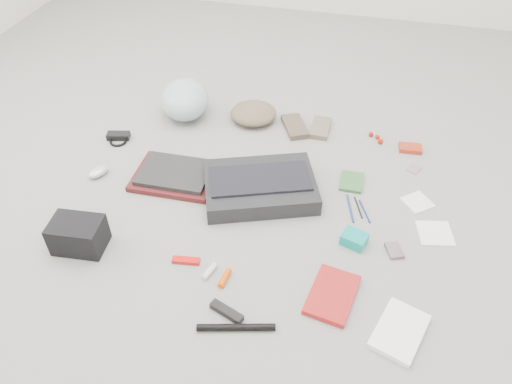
% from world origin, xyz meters
% --- Properties ---
extents(ground_plane, '(4.00, 4.00, 0.00)m').
position_xyz_m(ground_plane, '(0.00, 0.00, 0.00)').
color(ground_plane, gray).
extents(messenger_bag, '(0.54, 0.46, 0.08)m').
position_xyz_m(messenger_bag, '(0.01, 0.05, 0.04)').
color(messenger_bag, '#252528').
rests_on(messenger_bag, ground_plane).
extents(bag_flap, '(0.45, 0.32, 0.01)m').
position_xyz_m(bag_flap, '(0.01, 0.05, 0.08)').
color(bag_flap, black).
rests_on(bag_flap, messenger_bag).
extents(laptop_sleeve, '(0.36, 0.27, 0.02)m').
position_xyz_m(laptop_sleeve, '(-0.38, 0.05, 0.01)').
color(laptop_sleeve, '#59191A').
rests_on(laptop_sleeve, ground_plane).
extents(laptop, '(0.31, 0.23, 0.02)m').
position_xyz_m(laptop, '(-0.38, 0.05, 0.03)').
color(laptop, black).
rests_on(laptop, laptop_sleeve).
extents(bike_helmet, '(0.33, 0.36, 0.18)m').
position_xyz_m(bike_helmet, '(-0.50, 0.54, 0.09)').
color(bike_helmet, '#AACDCE').
rests_on(bike_helmet, ground_plane).
extents(beanie, '(0.26, 0.25, 0.08)m').
position_xyz_m(beanie, '(-0.16, 0.58, 0.04)').
color(beanie, brown).
rests_on(beanie, ground_plane).
extents(mitten_left, '(0.17, 0.21, 0.03)m').
position_xyz_m(mitten_left, '(0.06, 0.55, 0.01)').
color(mitten_left, brown).
rests_on(mitten_left, ground_plane).
extents(mitten_right, '(0.09, 0.17, 0.03)m').
position_xyz_m(mitten_right, '(0.18, 0.57, 0.01)').
color(mitten_right, '#756552').
rests_on(mitten_right, ground_plane).
extents(power_brick, '(0.12, 0.07, 0.03)m').
position_xyz_m(power_brick, '(-0.75, 0.27, 0.01)').
color(power_brick, black).
rests_on(power_brick, ground_plane).
extents(cable_coil, '(0.10, 0.10, 0.01)m').
position_xyz_m(cable_coil, '(-0.74, 0.24, 0.01)').
color(cable_coil, black).
rests_on(cable_coil, ground_plane).
extents(mouse, '(0.09, 0.11, 0.04)m').
position_xyz_m(mouse, '(-0.71, -0.01, 0.02)').
color(mouse, '#BCBCBC').
rests_on(mouse, ground_plane).
extents(camera_bag, '(0.20, 0.15, 0.12)m').
position_xyz_m(camera_bag, '(-0.58, -0.40, 0.06)').
color(camera_bag, black).
rests_on(camera_bag, ground_plane).
extents(multitool, '(0.10, 0.04, 0.02)m').
position_xyz_m(multitool, '(-0.17, -0.38, 0.01)').
color(multitool, red).
rests_on(multitool, ground_plane).
extents(toiletry_tube_white, '(0.04, 0.08, 0.02)m').
position_xyz_m(toiletry_tube_white, '(-0.07, -0.41, 0.01)').
color(toiletry_tube_white, silver).
rests_on(toiletry_tube_white, ground_plane).
extents(toiletry_tube_orange, '(0.03, 0.08, 0.02)m').
position_xyz_m(toiletry_tube_orange, '(-0.01, -0.43, 0.01)').
color(toiletry_tube_orange, '#EE4A00').
rests_on(toiletry_tube_orange, ground_plane).
extents(u_lock, '(0.13, 0.07, 0.02)m').
position_xyz_m(u_lock, '(0.04, -0.56, 0.01)').
color(u_lock, black).
rests_on(u_lock, ground_plane).
extents(bike_pump, '(0.25, 0.09, 0.02)m').
position_xyz_m(bike_pump, '(0.09, -0.61, 0.01)').
color(bike_pump, black).
rests_on(bike_pump, ground_plane).
extents(book_red, '(0.18, 0.24, 0.02)m').
position_xyz_m(book_red, '(0.37, -0.41, 0.01)').
color(book_red, red).
rests_on(book_red, ground_plane).
extents(book_white, '(0.20, 0.24, 0.02)m').
position_xyz_m(book_white, '(0.60, -0.49, 0.01)').
color(book_white, white).
rests_on(book_white, ground_plane).
extents(notepad, '(0.10, 0.13, 0.01)m').
position_xyz_m(notepad, '(0.37, 0.21, 0.01)').
color(notepad, '#346332').
rests_on(notepad, ground_plane).
extents(pen_blue, '(0.05, 0.16, 0.01)m').
position_xyz_m(pen_blue, '(0.39, 0.05, 0.00)').
color(pen_blue, navy).
rests_on(pen_blue, ground_plane).
extents(pen_black, '(0.05, 0.12, 0.01)m').
position_xyz_m(pen_black, '(0.42, 0.06, 0.00)').
color(pen_black, black).
rests_on(pen_black, ground_plane).
extents(pen_navy, '(0.06, 0.12, 0.01)m').
position_xyz_m(pen_navy, '(0.44, 0.04, 0.00)').
color(pen_navy, navy).
rests_on(pen_navy, ground_plane).
extents(accordion_wallet, '(0.11, 0.10, 0.05)m').
position_xyz_m(accordion_wallet, '(0.42, -0.14, 0.02)').
color(accordion_wallet, '#0CA39A').
rests_on(accordion_wallet, ground_plane).
extents(card_deck, '(0.08, 0.09, 0.01)m').
position_xyz_m(card_deck, '(0.57, -0.15, 0.01)').
color(card_deck, slate).
rests_on(card_deck, ground_plane).
extents(napkin_top, '(0.15, 0.15, 0.01)m').
position_xyz_m(napkin_top, '(0.65, 0.15, 0.00)').
color(napkin_top, white).
rests_on(napkin_top, ground_plane).
extents(napkin_bottom, '(0.15, 0.15, 0.01)m').
position_xyz_m(napkin_bottom, '(0.72, -0.01, 0.00)').
color(napkin_bottom, white).
rests_on(napkin_bottom, ground_plane).
extents(lollipop_a, '(0.03, 0.03, 0.02)m').
position_xyz_m(lollipop_a, '(0.43, 0.58, 0.01)').
color(lollipop_a, '#AE090A').
rests_on(lollipop_a, ground_plane).
extents(lollipop_b, '(0.02, 0.02, 0.02)m').
position_xyz_m(lollipop_b, '(0.46, 0.57, 0.01)').
color(lollipop_b, '#A61D06').
rests_on(lollipop_b, ground_plane).
extents(lollipop_c, '(0.03, 0.03, 0.03)m').
position_xyz_m(lollipop_c, '(0.48, 0.53, 0.01)').
color(lollipop_c, '#BE1404').
rests_on(lollipop_c, ground_plane).
extents(altoids_tin, '(0.11, 0.07, 0.02)m').
position_xyz_m(altoids_tin, '(0.61, 0.51, 0.01)').
color(altoids_tin, '#A8301D').
rests_on(altoids_tin, ground_plane).
extents(stamp_sheet, '(0.07, 0.08, 0.00)m').
position_xyz_m(stamp_sheet, '(0.63, 0.37, 0.00)').
color(stamp_sheet, gray).
rests_on(stamp_sheet, ground_plane).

